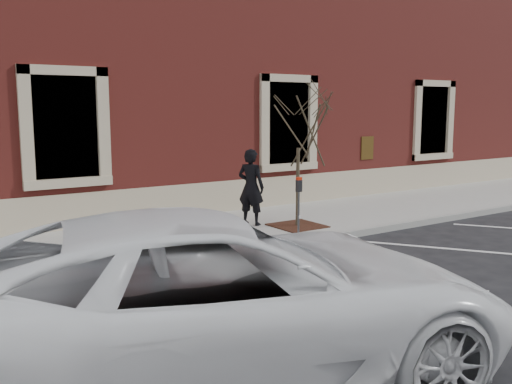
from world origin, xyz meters
TOP-DOWN VIEW (x-y plane):
  - ground at (0.00, 0.00)m, footprint 120.00×120.00m
  - sidewalk_near at (0.00, 1.75)m, footprint 40.00×3.50m
  - curb_near at (0.00, -0.05)m, footprint 40.00×0.12m
  - parking_stripes at (0.00, -2.20)m, footprint 28.00×4.40m
  - building_civic at (0.00, 7.74)m, footprint 40.00×8.62m
  - man at (0.61, 1.72)m, footprint 0.68×0.76m
  - parking_meter at (0.76, 0.14)m, footprint 0.11×0.09m
  - tree_grate at (1.39, 0.99)m, footprint 1.07×1.07m
  - sapling at (1.39, 0.99)m, footprint 1.94×1.94m
  - white_truck at (-3.66, -4.11)m, footprint 6.93×4.49m

SIDE VIEW (x-z plane):
  - ground at x=0.00m, z-range 0.00..0.00m
  - parking_stripes at x=0.00m, z-range 0.00..0.01m
  - sidewalk_near at x=0.00m, z-range 0.00..0.15m
  - curb_near at x=0.00m, z-range 0.00..0.15m
  - tree_grate at x=1.39m, z-range 0.15..0.18m
  - white_truck at x=-3.66m, z-range 0.00..1.78m
  - parking_meter at x=0.76m, z-range 0.39..1.65m
  - man at x=0.61m, z-range 0.15..1.90m
  - sapling at x=1.39m, z-range 0.79..4.03m
  - building_civic at x=0.00m, z-range 0.00..8.00m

